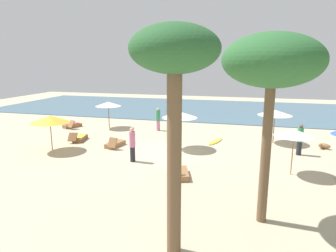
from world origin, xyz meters
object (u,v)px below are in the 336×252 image
object	(u,v)px
umbrella_5	(294,133)
person_2	(300,139)
palm_3	(175,62)
person_0	(132,144)
person_1	(158,119)
dog	(324,146)
umbrella_0	(108,104)
umbrella_1	(180,115)
umbrella_3	(275,113)
lounger_1	(115,144)
umbrella_2	(50,119)
lounger_0	(80,138)
lounger_2	(72,125)
surfboard	(215,141)
lounger_4	(181,173)
palm_2	(272,63)

from	to	relation	value
umbrella_5	person_2	size ratio (longest dim) A/B	1.22
umbrella_5	palm_3	bearing A→B (deg)	-118.96
palm_3	person_0	bearing A→B (deg)	119.77
person_1	dog	xyz separation A→B (m)	(11.51, -2.22, -0.73)
umbrella_0	umbrella_1	size ratio (longest dim) A/B	0.93
umbrella_3	lounger_1	xyz separation A→B (m)	(-9.90, -3.68, -1.89)
dog	person_0	bearing A→B (deg)	-153.51
umbrella_0	person_2	xyz separation A→B (m)	(14.01, -3.85, -1.04)
umbrella_0	palm_3	xyz separation A→B (m)	(9.11, -14.60, 3.37)
umbrella_3	umbrella_5	world-z (taller)	umbrella_3
umbrella_2	person_1	world-z (taller)	umbrella_2
umbrella_5	person_1	bearing A→B (deg)	140.49
umbrella_3	person_1	xyz separation A→B (m)	(-8.54, 1.47, -1.13)
umbrella_3	lounger_0	size ratio (longest dim) A/B	1.26
lounger_0	person_0	distance (m)	6.08
dog	lounger_2	bearing A→B (deg)	175.65
surfboard	lounger_2	bearing A→B (deg)	172.75
umbrella_1	surfboard	xyz separation A→B (m)	(2.02, 2.10, -2.11)
lounger_0	lounger_2	size ratio (longest dim) A/B	1.02
lounger_2	person_0	world-z (taller)	person_0
lounger_1	surfboard	bearing A→B (deg)	24.79
umbrella_2	palm_3	size ratio (longest dim) A/B	0.36
person_2	palm_3	world-z (taller)	palm_3
umbrella_5	umbrella_0	bearing A→B (deg)	151.00
umbrella_1	umbrella_0	bearing A→B (deg)	148.10
umbrella_1	lounger_1	bearing A→B (deg)	-169.86
lounger_0	palm_3	world-z (taller)	palm_3
umbrella_1	umbrella_2	distance (m)	7.89
umbrella_5	dog	distance (m)	6.06
dog	umbrella_1	bearing A→B (deg)	-165.94
dog	surfboard	xyz separation A→B (m)	(-6.75, -0.10, -0.16)
umbrella_0	dog	bearing A→B (deg)	-7.73
umbrella_5	palm_3	distance (m)	8.97
lounger_4	surfboard	world-z (taller)	lounger_4
umbrella_1	person_1	size ratio (longest dim) A/B	1.28
umbrella_0	surfboard	distance (m)	9.46
umbrella_1	person_1	world-z (taller)	umbrella_1
umbrella_3	palm_3	distance (m)	14.10
umbrella_3	person_0	xyz separation A→B (m)	(-7.72, -6.08, -1.08)
palm_2	palm_3	world-z (taller)	palm_3
dog	surfboard	bearing A→B (deg)	-179.14
person_0	person_2	distance (m)	9.68
lounger_4	person_1	world-z (taller)	person_1
lounger_2	surfboard	xyz separation A→B (m)	(11.99, -1.53, -0.14)
palm_2	dog	size ratio (longest dim) A/B	7.94
umbrella_1	palm_2	bearing A→B (deg)	-59.26
umbrella_1	palm_3	xyz separation A→B (m)	(2.16, -10.27, 3.20)
umbrella_2	person_0	xyz separation A→B (m)	(5.57, -0.66, -0.98)
palm_3	person_1	bearing A→B (deg)	108.46
palm_2	dog	distance (m)	11.99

